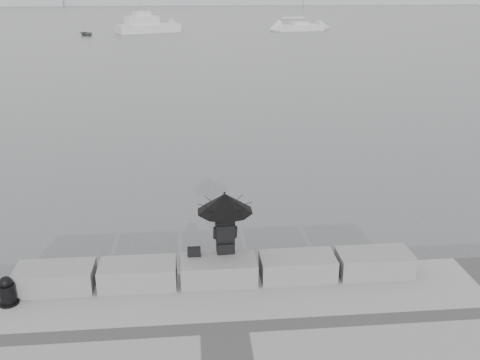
{
  "coord_description": "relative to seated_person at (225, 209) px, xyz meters",
  "views": [
    {
      "loc": [
        -0.49,
        -10.43,
        6.52
      ],
      "look_at": [
        0.78,
        3.0,
        1.5
      ],
      "focal_mm": 40.0,
      "sensor_mm": 36.0,
      "label": 1
    }
  ],
  "objects": [
    {
      "name": "motor_cruiser",
      "position": [
        -6.0,
        65.37,
        -1.12
      ],
      "size": [
        8.85,
        6.08,
        4.5
      ],
      "rotation": [
        0.0,
        0.0,
        0.43
      ],
      "color": "silver",
      "rests_on": "ground"
    },
    {
      "name": "stone_block_left",
      "position": [
        -1.87,
        -0.38,
        -1.26
      ],
      "size": [
        1.6,
        0.8,
        0.5
      ],
      "primitive_type": "cube",
      "color": "gray",
      "rests_on": "promenade"
    },
    {
      "name": "distant_landmass",
      "position": [
        -8.31,
        154.58,
        -1.11
      ],
      "size": [
        180.0,
        8.0,
        2.8
      ],
      "color": "#ABAEB1",
      "rests_on": "ground"
    },
    {
      "name": "mooring_bollard",
      "position": [
        -4.38,
        -0.87,
        -1.25
      ],
      "size": [
        0.39,
        0.39,
        0.62
      ],
      "color": "black",
      "rests_on": "promenade"
    },
    {
      "name": "seated_person",
      "position": [
        0.0,
        0.0,
        0.0
      ],
      "size": [
        1.21,
        1.21,
        1.39
      ],
      "rotation": [
        0.0,
        0.0,
        0.06
      ],
      "color": "black",
      "rests_on": "stone_block_centre"
    },
    {
      "name": "ground",
      "position": [
        -0.17,
        0.07,
        -2.01
      ],
      "size": [
        360.0,
        360.0,
        0.0
      ],
      "primitive_type": "plane",
      "color": "#4E5154",
      "rests_on": "ground"
    },
    {
      "name": "sailboat_right",
      "position": [
        15.0,
        66.61,
        -1.47
      ],
      "size": [
        7.03,
        3.68,
        12.9
      ],
      "rotation": [
        0.0,
        0.0,
        0.2
      ],
      "color": "silver",
      "rests_on": "ground"
    },
    {
      "name": "stone_block_centre",
      "position": [
        -0.17,
        -0.38,
        -1.26
      ],
      "size": [
        1.6,
        0.8,
        0.5
      ],
      "primitive_type": "cube",
      "color": "gray",
      "rests_on": "promenade"
    },
    {
      "name": "stone_block_far_left",
      "position": [
        -3.57,
        -0.38,
        -1.26
      ],
      "size": [
        1.6,
        0.8,
        0.5
      ],
      "primitive_type": "cube",
      "color": "gray",
      "rests_on": "promenade"
    },
    {
      "name": "stone_block_far_right",
      "position": [
        3.23,
        -0.38,
        -1.26
      ],
      "size": [
        1.6,
        0.8,
        0.5
      ],
      "primitive_type": "cube",
      "color": "gray",
      "rests_on": "promenade"
    },
    {
      "name": "dinghy",
      "position": [
        -13.65,
        62.07,
        -1.77
      ],
      "size": [
        3.1,
        2.49,
        0.49
      ],
      "primitive_type": "imported",
      "rotation": [
        0.0,
        0.0,
        0.52
      ],
      "color": "slate",
      "rests_on": "ground"
    },
    {
      "name": "stone_block_right",
      "position": [
        1.53,
        -0.38,
        -1.26
      ],
      "size": [
        1.6,
        0.8,
        0.5
      ],
      "primitive_type": "cube",
      "color": "gray",
      "rests_on": "promenade"
    },
    {
      "name": "bag",
      "position": [
        -0.68,
        -0.13,
        -0.92
      ],
      "size": [
        0.28,
        0.16,
        0.18
      ],
      "primitive_type": "cube",
      "color": "black",
      "rests_on": "stone_block_centre"
    }
  ]
}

